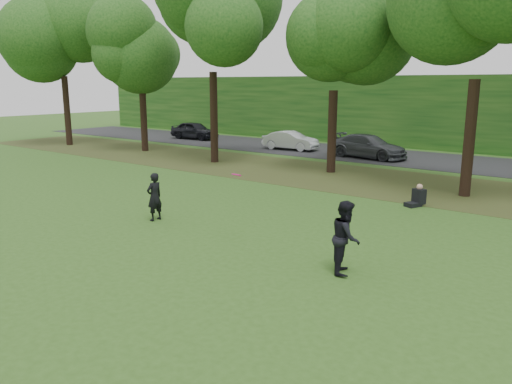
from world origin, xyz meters
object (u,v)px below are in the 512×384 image
player_left (154,197)px  frisbee (236,175)px  seated_person (417,198)px  player_right (346,237)px

player_left → frisbee: bearing=86.4°
seated_person → player_right: bearing=-58.5°
frisbee → player_left: bearing=174.3°
player_left → seated_person: player_left is taller
frisbee → player_right: bearing=-0.2°
player_left → player_right: 7.22m
player_right → seated_person: player_right is taller
player_right → frisbee: 3.56m
player_left → seated_person: bearing=141.3°
player_right → seated_person: (-0.97, 7.62, -0.58)m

